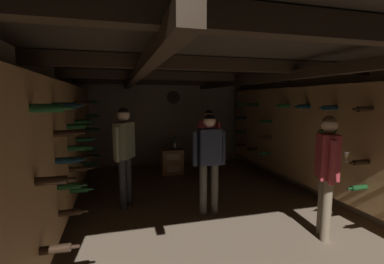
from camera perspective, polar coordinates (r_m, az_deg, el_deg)
name	(u,v)px	position (r m, az deg, el deg)	size (l,w,h in m)	color
ground_plane	(200,207)	(4.79, 1.72, -15.41)	(8.40, 8.40, 0.00)	#7A6651
room_shell	(196,123)	(4.71, 0.78, 1.95)	(4.72, 6.52, 2.41)	gray
wine_crate_stack	(172,162)	(6.70, -4.20, -6.21)	(0.52, 0.35, 0.60)	#A37547
display_bottle	(174,144)	(6.65, -3.70, -2.47)	(0.08, 0.08, 0.35)	#143819
person_host_center	(209,155)	(4.29, 3.64, -4.74)	(0.54, 0.23, 1.59)	#4C473D
person_guest_near_right	(327,166)	(3.92, 26.48, -6.34)	(0.35, 0.49, 1.61)	brown
person_guest_mid_left	(124,148)	(4.66, -14.01, -3.18)	(0.36, 0.48, 1.68)	#2D2D33
person_guest_far_right	(209,138)	(6.10, 3.55, -1.30)	(0.46, 0.38, 1.58)	#232D4C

